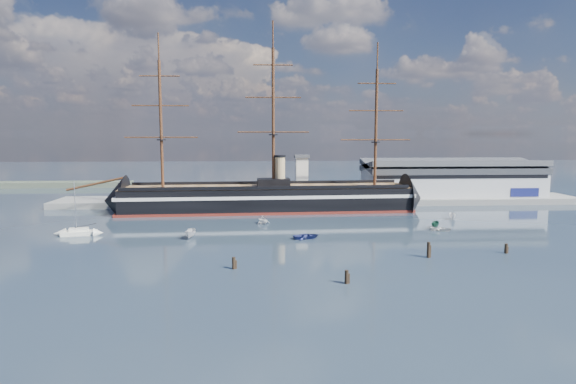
{
  "coord_description": "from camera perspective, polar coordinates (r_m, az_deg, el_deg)",
  "views": [
    {
      "loc": [
        -12.26,
        -88.88,
        24.01
      ],
      "look_at": [
        -4.17,
        35.0,
        9.0
      ],
      "focal_mm": 30.0,
      "sensor_mm": 36.0,
      "label": 1
    }
  ],
  "objects": [
    {
      "name": "quay",
      "position": [
        168.09,
        3.91,
        -1.33
      ],
      "size": [
        180.0,
        18.0,
        2.0
      ],
      "primitive_type": "cube",
      "color": "slate",
      "rests_on": "ground"
    },
    {
      "name": "piling_near_left",
      "position": [
        87.68,
        -6.44,
        -9.04
      ],
      "size": [
        0.64,
        0.64,
        2.86
      ],
      "primitive_type": "cylinder",
      "color": "black",
      "rests_on": "ground"
    },
    {
      "name": "motorboat_c",
      "position": [
        129.15,
        17.04,
        -4.13
      ],
      "size": [
        5.59,
        4.31,
        2.13
      ],
      "primitive_type": "imported",
      "rotation": [
        0.0,
        0.0,
        -0.51
      ],
      "color": "#1C503B",
      "rests_on": "ground"
    },
    {
      "name": "warehouse",
      "position": [
        183.61,
        18.79,
        1.52
      ],
      "size": [
        63.0,
        21.0,
        11.6
      ],
      "color": "#B7BABC",
      "rests_on": "ground"
    },
    {
      "name": "motorboat_e",
      "position": [
        126.3,
        17.65,
        -4.39
      ],
      "size": [
        2.41,
        3.39,
        1.47
      ],
      "primitive_type": "imported",
      "rotation": [
        0.0,
        0.0,
        1.16
      ],
      "color": "silver",
      "rests_on": "ground"
    },
    {
      "name": "piling_near_right",
      "position": [
        98.68,
        16.28,
        -7.47
      ],
      "size": [
        0.64,
        0.64,
        3.77
      ],
      "primitive_type": "cylinder",
      "color": "black",
      "rests_on": "ground"
    },
    {
      "name": "ground",
      "position": [
        131.66,
        1.67,
        -3.62
      ],
      "size": [
        600.0,
        600.0,
        0.0
      ],
      "primitive_type": "plane",
      "color": "#222E3F",
      "rests_on": "ground"
    },
    {
      "name": "warship",
      "position": [
        150.22,
        -3.15,
        -0.76
      ],
      "size": [
        113.14,
        19.27,
        53.94
      ],
      "rotation": [
        0.0,
        0.0,
        0.03
      ],
      "color": "black",
      "rests_on": "ground"
    },
    {
      "name": "quay_tower",
      "position": [
        163.22,
        1.64,
        1.88
      ],
      "size": [
        5.0,
        5.0,
        15.0
      ],
      "color": "silver",
      "rests_on": "ground"
    },
    {
      "name": "motorboat_f",
      "position": [
        144.07,
        18.91,
        -3.08
      ],
      "size": [
        5.8,
        3.46,
        2.18
      ],
      "primitive_type": "imported",
      "rotation": [
        0.0,
        0.0,
        -0.29
      ],
      "color": "white",
      "rests_on": "ground"
    },
    {
      "name": "piling_near_mid",
      "position": [
        79.53,
        6.94,
        -10.73
      ],
      "size": [
        0.64,
        0.64,
        2.92
      ],
      "primitive_type": "cylinder",
      "color": "black",
      "rests_on": "ground"
    },
    {
      "name": "piling_far_right",
      "position": [
        107.57,
        24.4,
        -6.63
      ],
      "size": [
        0.64,
        0.64,
        2.68
      ],
      "primitive_type": "cylinder",
      "color": "black",
      "rests_on": "ground"
    },
    {
      "name": "sailboat",
      "position": [
        125.13,
        -23.54,
        -4.37
      ],
      "size": [
        8.35,
        3.79,
        12.89
      ],
      "rotation": [
        0.0,
        0.0,
        0.18
      ],
      "color": "white",
      "rests_on": "ground"
    },
    {
      "name": "motorboat_a",
      "position": [
        114.38,
        -11.47,
        -5.36
      ],
      "size": [
        6.46,
        2.84,
        2.51
      ],
      "primitive_type": "imported",
      "rotation": [
        0.0,
        0.0,
        -0.09
      ],
      "color": "silver",
      "rests_on": "ground"
    },
    {
      "name": "motorboat_d",
      "position": [
        129.64,
        -2.98,
        -3.79
      ],
      "size": [
        7.31,
        6.11,
        2.49
      ],
      "primitive_type": "imported",
      "rotation": [
        0.0,
        0.0,
        0.56
      ],
      "color": "silver",
      "rests_on": "ground"
    },
    {
      "name": "motorboat_b",
      "position": [
        111.54,
        2.18,
        -5.54
      ],
      "size": [
        2.3,
        4.01,
        1.76
      ],
      "primitive_type": "imported",
      "rotation": [
        0.0,
        0.0,
        1.79
      ],
      "color": "navy",
      "rests_on": "ground"
    }
  ]
}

